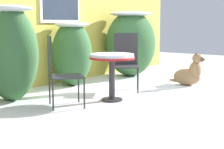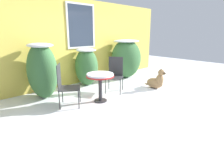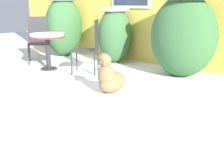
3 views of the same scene
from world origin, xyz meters
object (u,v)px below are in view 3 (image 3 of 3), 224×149
Objects in this scene: patio_chair_far_side at (90,45)px; dog at (110,78)px; patio_table at (47,40)px; patio_chair_near_table at (38,38)px.

patio_chair_far_side reaches higher than dog.
patio_chair_far_side is at bearing 22.25° from patio_table.
patio_table is 0.86m from patio_chair_near_table.
patio_chair_near_table is 1.42× the size of dog.
patio_chair_near_table is 2.88m from dog.
patio_table is 2.05m from dog.
patio_chair_far_side is (0.85, 0.35, -0.07)m from patio_table.
patio_chair_near_table is (-0.79, 0.34, -0.07)m from patio_table.
dog is at bearing -10.76° from patio_table.
patio_chair_near_table is at bearing 156.67° from patio_table.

